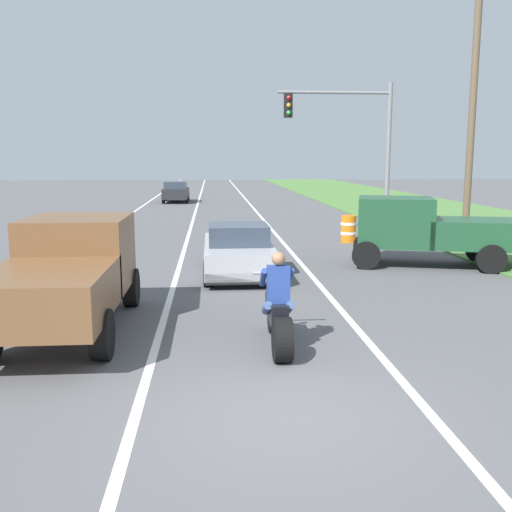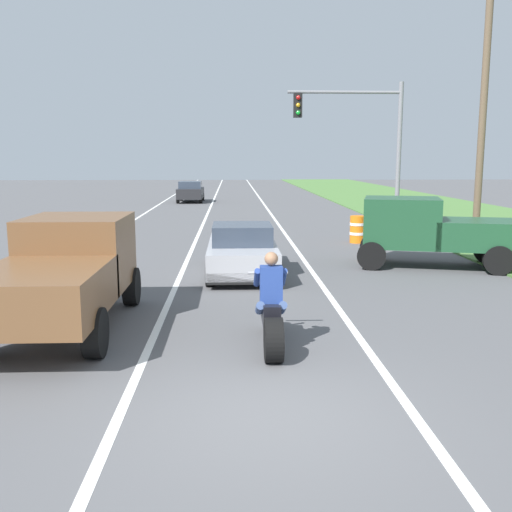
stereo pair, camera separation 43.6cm
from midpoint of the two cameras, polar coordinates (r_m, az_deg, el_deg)
The scene contains 14 objects.
ground_plane at distance 7.33m, azimuth 2.83°, elevation -15.38°, with size 160.00×160.00×0.00m, color #565659.
lane_stripe_left_solid at distance 27.22m, azimuth -12.48°, elevation 2.81°, with size 0.14×120.00×0.01m, color white.
lane_stripe_right_solid at distance 26.91m, azimuth 2.81°, elevation 2.95°, with size 0.14×120.00×0.01m, color white.
lane_stripe_centre_dashed at distance 26.82m, azimuth -4.88°, elevation 2.91°, with size 0.14×120.00×0.01m, color white.
grass_verge_right at distance 29.59m, azimuth 22.76°, elevation 2.87°, with size 10.00×120.00×0.06m, color #517F3D.
motorcycle_with_rider at distance 9.47m, azimuth 2.82°, elevation -5.74°, with size 0.70×2.21×1.62m.
sports_car_silver at distance 15.65m, azimuth -0.57°, elevation 0.50°, with size 1.84×4.30×1.37m.
pickup_truck_left_lane_brown at distance 10.98m, azimuth -17.16°, elevation -1.28°, with size 2.02×4.80×1.98m.
pickup_truck_right_shoulder_dark_green at distance 17.46m, azimuth 17.85°, elevation 2.57°, with size 5.14×3.14×1.98m.
traffic_light_mast_near at distance 23.33m, azimuth 11.19°, elevation 11.58°, with size 4.47×0.34×6.00m.
utility_pole_roadside at distance 21.25m, azimuth 21.94°, elevation 12.05°, with size 0.24×0.24×8.53m, color brown.
construction_barrel_nearest at distance 18.23m, azimuth 12.42°, elevation 1.17°, with size 0.58×0.58×1.00m.
construction_barrel_mid at distance 21.89m, azimuth 10.52°, elevation 2.61°, with size 0.58×0.58×1.00m.
distant_car_far_ahead at distance 42.26m, azimuth -6.16°, elevation 6.35°, with size 1.80×4.00×1.50m.
Camera 2 is at (-0.41, -6.63, 3.09)m, focal length 40.66 mm.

